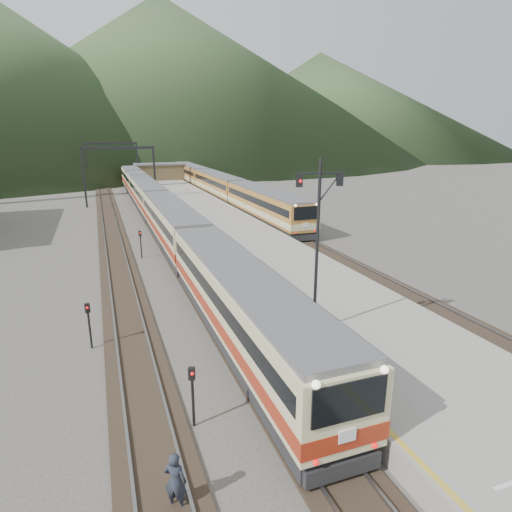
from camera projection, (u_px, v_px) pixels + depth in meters
name	position (u px, v px, depth m)	size (l,w,h in m)	color
track_main	(158.00, 224.00, 47.01)	(2.60, 200.00, 0.23)	black
track_far	(111.00, 228.00, 45.36)	(2.60, 200.00, 0.23)	black
track_second	(256.00, 217.00, 50.83)	(2.60, 200.00, 0.23)	black
platform	(212.00, 220.00, 46.95)	(8.00, 100.00, 1.00)	gray
gantry_near	(119.00, 165.00, 58.05)	(9.55, 0.25, 8.00)	black
gantry_far	(112.00, 156.00, 80.59)	(9.55, 0.25, 8.00)	black
station_shed	(160.00, 171.00, 82.43)	(9.40, 4.40, 3.10)	brown
hill_b	(162.00, 76.00, 217.80)	(220.00, 220.00, 75.00)	#354A29
hill_c	(319.00, 103.00, 229.77)	(160.00, 160.00, 50.00)	#354A29
main_train	(157.00, 207.00, 46.53)	(2.81, 77.05, 3.43)	beige
second_train	(218.00, 185.00, 65.61)	(2.92, 59.86, 3.56)	#AC712F
signal_mast	(318.00, 231.00, 18.47)	(2.19, 0.44, 7.78)	black
short_signal_a	(192.00, 389.00, 14.47)	(0.26, 0.23, 2.27)	black
short_signal_b	(141.00, 241.00, 34.24)	(0.25, 0.20, 2.27)	black
short_signal_c	(89.00, 320.00, 19.81)	(0.25, 0.21, 2.27)	black
worker	(175.00, 481.00, 11.40)	(0.63, 0.42, 1.74)	#222731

